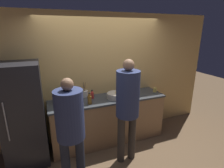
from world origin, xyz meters
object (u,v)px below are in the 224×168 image
bottle_clear (82,97)px  cup_yellow (155,90)px  fruit_bowl (116,95)px  utensil_crock (85,93)px  person_left (70,124)px  bottle_amber (90,100)px  person_center (128,102)px  potted_plant (59,96)px  bottle_red (92,95)px  refrigerator (24,115)px

bottle_clear → cup_yellow: size_ratio=1.52×
bottle_clear → fruit_bowl: bearing=-12.6°
fruit_bowl → utensil_crock: size_ratio=1.12×
person_left → bottle_amber: size_ratio=7.56×
person_center → bottle_amber: person_center is taller
person_left → potted_plant: 0.97m
person_left → person_center: bearing=10.7°
person_center → potted_plant: 1.28m
bottle_clear → person_left: bearing=-110.8°
bottle_clear → potted_plant: (-0.41, 0.01, 0.08)m
bottle_red → bottle_clear: 0.22m
person_left → person_center: size_ratio=0.91×
potted_plant → person_center: bearing=-37.5°
person_center → bottle_clear: person_center is taller
person_center → bottle_clear: bearing=128.3°
utensil_crock → cup_yellow: (1.50, -0.29, -0.02)m
person_center → bottle_red: size_ratio=10.47×
person_center → fruit_bowl: 0.63m
bottle_amber → potted_plant: bearing=153.5°
bottle_amber → fruit_bowl: bearing=9.8°
refrigerator → person_left: refrigerator is taller
fruit_bowl → cup_yellow: size_ratio=3.69×
bottle_amber → bottle_clear: bottle_amber is taller
person_center → potted_plant: person_center is taller
fruit_bowl → bottle_amber: bottle_amber is taller
refrigerator → bottle_clear: 1.03m
person_left → bottle_clear: size_ratio=11.90×
person_left → refrigerator: bearing=128.1°
utensil_crock → bottle_clear: bearing=-121.6°
utensil_crock → bottle_amber: bearing=-90.4°
bottle_red → potted_plant: potted_plant is taller
refrigerator → utensil_crock: bearing=14.2°
refrigerator → person_left: 1.07m
fruit_bowl → bottle_clear: bearing=167.4°
bottle_clear → potted_plant: bearing=178.1°
utensil_crock → bottle_red: bearing=-52.4°
refrigerator → utensil_crock: (1.12, 0.28, 0.14)m
bottle_clear → cup_yellow: (1.60, -0.13, -0.01)m
person_center → cup_yellow: (0.99, 0.64, -0.12)m
refrigerator → person_center: size_ratio=0.97×
person_left → cup_yellow: 2.13m
fruit_bowl → bottle_clear: size_ratio=2.43×
refrigerator → potted_plant: (0.60, 0.13, 0.20)m
refrigerator → bottle_clear: (1.02, 0.12, 0.12)m
bottle_red → refrigerator: bearing=-173.9°
person_center → refrigerator: bearing=158.2°
cup_yellow → potted_plant: size_ratio=0.38×
utensil_crock → bottle_clear: size_ratio=2.16×
utensil_crock → bottle_clear: 0.19m
person_left → person_center: (0.97, 0.18, 0.10)m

